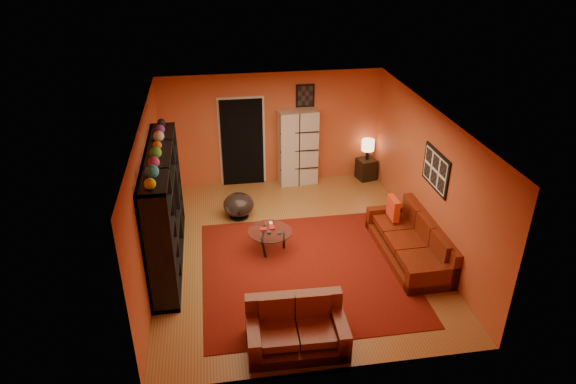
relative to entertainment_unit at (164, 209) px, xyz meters
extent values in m
plane|color=brown|center=(2.27, 0.00, -1.05)|extent=(6.00, 6.00, 0.00)
plane|color=white|center=(2.27, 0.00, 1.55)|extent=(6.00, 6.00, 0.00)
plane|color=#BE4E29|center=(2.27, 3.00, 0.25)|extent=(6.00, 0.00, 6.00)
plane|color=#BE4E29|center=(2.27, -3.00, 0.25)|extent=(6.00, 0.00, 6.00)
plane|color=#BE4E29|center=(-0.23, 0.00, 0.25)|extent=(0.00, 6.00, 6.00)
plane|color=#BE4E29|center=(4.78, 0.00, 0.25)|extent=(0.00, 6.00, 6.00)
cube|color=#530E09|center=(2.38, -0.70, -1.04)|extent=(3.60, 3.60, 0.01)
cube|color=black|center=(1.57, 2.96, -0.03)|extent=(0.95, 0.10, 2.04)
cube|color=black|center=(4.75, -0.30, 0.55)|extent=(0.03, 1.00, 0.70)
cube|color=black|center=(3.02, 2.98, 1.00)|extent=(0.42, 0.03, 0.52)
cube|color=black|center=(0.00, 0.00, 0.00)|extent=(0.45, 3.00, 2.10)
imported|color=black|center=(0.05, -0.08, -0.08)|extent=(0.86, 0.11, 0.50)
cube|color=#54170B|center=(4.32, -0.54, -0.89)|extent=(0.97, 2.27, 0.32)
cube|color=#54170B|center=(4.70, -0.53, -0.62)|extent=(0.23, 2.26, 0.85)
cube|color=#54170B|center=(4.35, -1.58, -0.74)|extent=(0.93, 0.20, 0.62)
cube|color=#54170B|center=(4.30, 0.49, -0.74)|extent=(0.93, 0.20, 0.62)
cube|color=#54170B|center=(4.30, -1.17, -0.58)|extent=(0.71, 0.63, 0.12)
cube|color=#54170B|center=(4.29, -0.54, -0.58)|extent=(0.71, 0.63, 0.12)
cube|color=#54170B|center=(4.27, 0.09, -0.58)|extent=(0.71, 0.63, 0.12)
cube|color=#54170B|center=(1.90, -2.50, -0.89)|extent=(1.44, 0.89, 0.32)
cube|color=#54170B|center=(1.91, -2.17, -0.62)|extent=(1.42, 0.22, 0.85)
cube|color=#54170B|center=(2.52, -2.52, -0.74)|extent=(0.20, 0.86, 0.62)
cube|color=#54170B|center=(1.29, -2.48, -0.74)|extent=(0.20, 0.86, 0.62)
cube|color=#54170B|center=(2.17, -2.55, -0.58)|extent=(0.53, 0.64, 0.12)
cube|color=#54170B|center=(1.64, -2.53, -0.58)|extent=(0.53, 0.64, 0.12)
cube|color=red|center=(4.22, 0.15, -0.42)|extent=(0.12, 0.42, 0.42)
cylinder|color=silver|center=(1.84, 0.03, -0.64)|extent=(0.83, 0.83, 0.02)
cylinder|color=black|center=(2.09, 0.00, -0.84)|extent=(0.05, 0.05, 0.39)
cylinder|color=black|center=(1.73, 0.26, -0.84)|extent=(0.05, 0.05, 0.39)
cylinder|color=black|center=(1.69, -0.18, -0.84)|extent=(0.05, 0.05, 0.39)
cube|color=beige|center=(2.84, 2.80, -0.17)|extent=(0.91, 0.47, 1.76)
cylinder|color=black|center=(1.35, 1.37, -1.03)|extent=(0.44, 0.44, 0.03)
cylinder|color=black|center=(1.35, 1.37, -0.95)|extent=(0.06, 0.06, 0.15)
ellipsoid|color=#383131|center=(1.35, 1.37, -0.76)|extent=(0.64, 0.64, 0.48)
cube|color=black|center=(4.49, 2.75, -0.80)|extent=(0.48, 0.48, 0.50)
cylinder|color=black|center=(4.49, 2.75, -0.43)|extent=(0.08, 0.08, 0.24)
cylinder|color=#F1BC84|center=(4.49, 2.75, -0.19)|extent=(0.30, 0.30, 0.26)
camera|label=1|loc=(0.92, -7.98, 4.34)|focal=32.00mm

